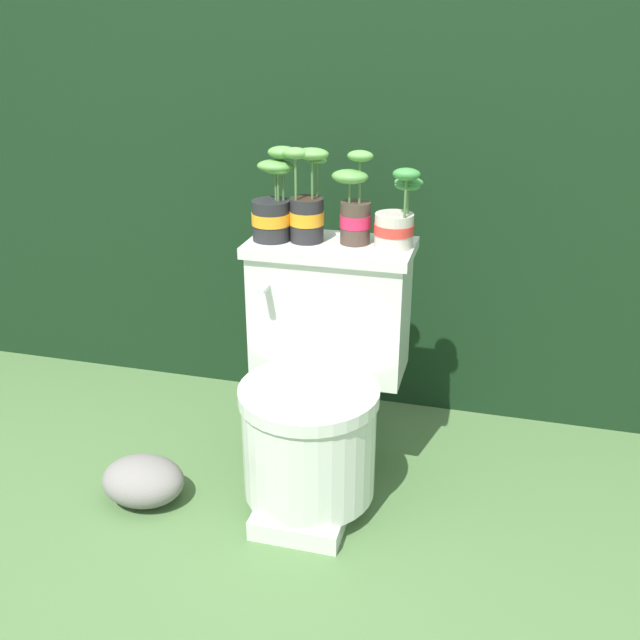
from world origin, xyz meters
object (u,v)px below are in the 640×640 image
Objects in this scene: potted_plant_left at (273,207)px; potted_plant_midleft at (307,207)px; potted_plant_midright at (396,220)px; garden_stone at (143,481)px; toilet at (318,385)px; potted_plant_middle at (355,209)px.

potted_plant_midleft is (0.09, 0.01, 0.00)m from potted_plant_left.
potted_plant_midright is 1.01m from garden_stone.
potted_plant_left is 1.16× the size of potted_plant_midright.
toilet is 2.74× the size of potted_plant_midleft.
garden_stone is at bearing -152.77° from potted_plant_midright.
potted_plant_middle reaches higher than garden_stone.
potted_plant_left is 0.85m from garden_stone.
potted_plant_midleft is 0.89m from garden_stone.
toilet is 0.57m from garden_stone.
garden_stone is (-0.64, -0.33, -0.71)m from potted_plant_midright.
garden_stone is at bearing -147.48° from potted_plant_middle.
potted_plant_midright is (0.24, 0.01, -0.02)m from potted_plant_midleft.
potted_plant_midleft reaches higher than garden_stone.
potted_plant_left is at bearing -174.25° from potted_plant_midleft.
potted_plant_midright is 0.92× the size of garden_stone.
potted_plant_middle is 1.06× the size of garden_stone.
potted_plant_left reaches higher than garden_stone.
potted_plant_midleft reaches higher than toilet.
potted_plant_middle is at bearing 6.11° from potted_plant_midleft.
garden_stone is (-0.30, -0.31, -0.73)m from potted_plant_left.
potted_plant_midright is (0.18, 0.13, 0.44)m from toilet.
garden_stone is at bearing -141.01° from potted_plant_midleft.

